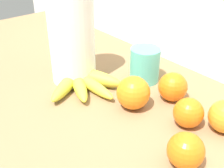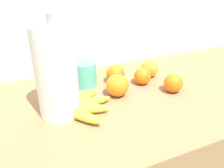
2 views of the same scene
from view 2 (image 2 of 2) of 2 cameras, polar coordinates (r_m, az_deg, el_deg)
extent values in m
cube|color=silver|center=(1.25, -1.61, -7.43)|extent=(2.30, 0.06, 1.30)
ellipsoid|color=gold|center=(0.72, -8.75, -7.07)|extent=(0.13, 0.17, 0.04)
ellipsoid|color=yellow|center=(0.74, -7.86, -5.96)|extent=(0.18, 0.11, 0.03)
ellipsoid|color=gold|center=(0.76, -7.48, -4.97)|extent=(0.20, 0.03, 0.03)
ellipsoid|color=gold|center=(0.77, -8.85, -4.03)|extent=(0.18, 0.11, 0.04)
sphere|color=orange|center=(0.87, 14.88, 0.22)|extent=(0.07, 0.07, 0.07)
sphere|color=orange|center=(0.81, 1.32, -0.32)|extent=(0.08, 0.08, 0.08)
sphere|color=orange|center=(0.91, 0.83, 2.53)|extent=(0.07, 0.07, 0.07)
sphere|color=orange|center=(0.91, 7.51, 1.97)|extent=(0.07, 0.07, 0.07)
sphere|color=orange|center=(0.97, 9.18, 3.78)|extent=(0.07, 0.07, 0.07)
cylinder|color=white|center=(0.69, -13.58, 2.63)|extent=(0.12, 0.12, 0.28)
cylinder|color=gray|center=(0.68, -13.72, 3.77)|extent=(0.02, 0.02, 0.31)
cylinder|color=#56BFB3|center=(0.88, -6.46, 2.35)|extent=(0.08, 0.08, 0.10)
camera|label=1|loc=(0.76, 50.55, 16.89)|focal=46.37mm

